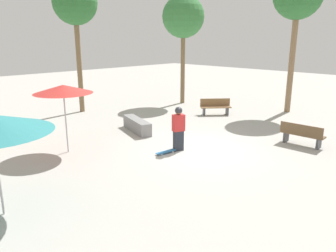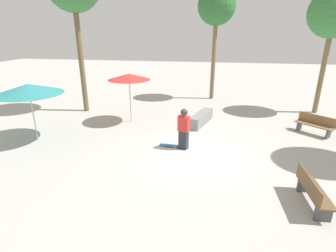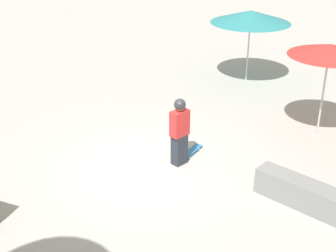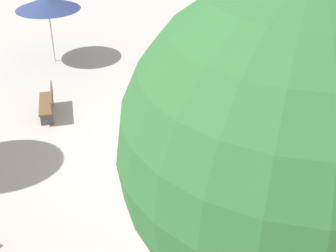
{
  "view_description": "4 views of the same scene",
  "coord_description": "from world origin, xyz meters",
  "views": [
    {
      "loc": [
        7.26,
        -8.83,
        3.98
      ],
      "look_at": [
        -0.66,
        -0.9,
        0.95
      ],
      "focal_mm": 35.0,
      "sensor_mm": 36.0,
      "label": 1
    },
    {
      "loc": [
        8.83,
        0.43,
        4.39
      ],
      "look_at": [
        0.08,
        -1.04,
        1.12
      ],
      "focal_mm": 28.0,
      "sensor_mm": 36.0,
      "label": 2
    },
    {
      "loc": [
        -4.26,
        8.2,
        5.49
      ],
      "look_at": [
        0.01,
        -1.0,
        0.66
      ],
      "focal_mm": 50.0,
      "sensor_mm": 36.0,
      "label": 3
    },
    {
      "loc": [
        -11.2,
        1.69,
        7.47
      ],
      "look_at": [
        -0.87,
        -0.13,
        1.19
      ],
      "focal_mm": 50.0,
      "sensor_mm": 36.0,
      "label": 4
    }
  ],
  "objects": [
    {
      "name": "ground_plane",
      "position": [
        0.0,
        0.0,
        0.0
      ],
      "size": [
        60.0,
        60.0,
        0.0
      ],
      "primitive_type": "plane",
      "color": "#B2AFA8"
    },
    {
      "name": "bench_far",
      "position": [
        2.45,
        3.19,
        0.43
      ],
      "size": [
        1.62,
        0.5,
        0.85
      ],
      "rotation": [
        0.0,
        0.0,
        0.04
      ],
      "color": "#47474C",
      "rests_on": "ground_plane"
    },
    {
      "name": "shade_umbrella_navy",
      "position": [
        6.96,
        3.15,
        2.37
      ],
      "size": [
        2.47,
        2.47,
        2.6
      ],
      "color": "#B7B7BC",
      "rests_on": "ground_plane"
    },
    {
      "name": "skater_main",
      "position": [
        -0.49,
        -0.53,
        0.87
      ],
      "size": [
        0.38,
        0.49,
        1.62
      ],
      "rotation": [
        0.0,
        0.0,
        4.33
      ],
      "color": "#282D38",
      "rests_on": "ground_plane"
    },
    {
      "name": "palm_tree_far_back",
      "position": [
        -8.77,
        0.44,
        5.65
      ],
      "size": [
        2.3,
        2.3,
        6.9
      ],
      "color": "brown",
      "rests_on": "ground_plane"
    },
    {
      "name": "concrete_ledge",
      "position": [
        -3.49,
        0.01,
        0.28
      ],
      "size": [
        2.2,
        1.1,
        0.55
      ],
      "rotation": [
        0.0,
        0.0,
        2.83
      ],
      "color": "gray",
      "rests_on": "ground_plane"
    },
    {
      "name": "skateboard",
      "position": [
        -0.57,
        -1.1,
        0.06
      ],
      "size": [
        0.3,
        0.82,
        0.07
      ],
      "rotation": [
        0.0,
        0.0,
        4.59
      ],
      "color": "teal",
      "rests_on": "ground_plane"
    }
  ]
}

